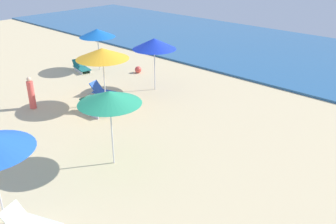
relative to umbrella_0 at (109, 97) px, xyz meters
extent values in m
cube|color=#285C8E|center=(0.72, 17.13, -2.36)|extent=(60.00, 13.28, 0.12)
cylinder|color=silver|center=(0.00, 0.00, -1.31)|extent=(0.05, 0.05, 2.21)
cone|color=#259366|center=(0.00, 0.00, 0.00)|extent=(2.07, 2.07, 0.42)
cylinder|color=silver|center=(-4.01, 6.01, -1.35)|extent=(0.05, 0.05, 2.14)
cone|color=#1631B8|center=(-4.01, 6.01, -0.01)|extent=(2.19, 2.19, 0.54)
cylinder|color=silver|center=(-8.84, 6.15, -1.43)|extent=(0.05, 0.05, 1.98)
cone|color=#1359B2|center=(-8.84, 6.15, -0.20)|extent=(2.10, 2.10, 0.47)
cube|color=silver|center=(-9.39, 4.96, -2.33)|extent=(1.22, 0.30, 0.18)
cube|color=silver|center=(-9.28, 5.46, -2.33)|extent=(1.22, 0.30, 0.18)
cube|color=#1D6C67|center=(-9.33, 5.21, -2.21)|extent=(1.47, 0.88, 0.06)
cube|color=#1D6C67|center=(-9.96, 5.34, -2.03)|extent=(0.43, 0.62, 0.40)
cylinder|color=silver|center=(-4.23, 2.99, -1.30)|extent=(0.05, 0.05, 2.23)
cone|color=gold|center=(-4.23, 2.99, 0.05)|extent=(2.38, 2.38, 0.48)
cube|color=silver|center=(-5.01, 3.37, -2.33)|extent=(1.05, 0.33, 0.19)
cube|color=silver|center=(-5.15, 3.87, -2.33)|extent=(1.05, 0.33, 0.19)
cube|color=blue|center=(-5.08, 3.62, -2.20)|extent=(1.32, 0.91, 0.06)
cube|color=blue|center=(-5.61, 3.47, -1.98)|extent=(0.55, 0.67, 0.48)
cube|color=silver|center=(-3.72, 1.74, -2.30)|extent=(1.03, 0.12, 0.25)
cube|color=silver|center=(-3.77, 2.30, -2.30)|extent=(1.03, 0.12, 0.25)
cube|color=#2A6B56|center=(-3.75, 2.02, -2.14)|extent=(1.20, 0.75, 0.06)
cube|color=#2A6B56|center=(-4.27, 1.98, -1.95)|extent=(0.35, 0.65, 0.42)
cube|color=silver|center=(1.10, -3.32, -2.30)|extent=(1.15, 0.50, 0.24)
cube|color=white|center=(0.62, -3.83, -1.96)|extent=(0.56, 0.72, 0.42)
cylinder|color=#F95A51|center=(-6.39, 0.48, -1.78)|extent=(0.40, 0.40, 1.29)
sphere|color=beige|center=(-6.39, 0.48, -1.03)|extent=(0.22, 0.22, 0.22)
sphere|color=#D6443A|center=(-6.69, 7.30, -2.23)|extent=(0.39, 0.39, 0.39)
camera|label=1|loc=(8.73, -6.62, 4.35)|focal=39.30mm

